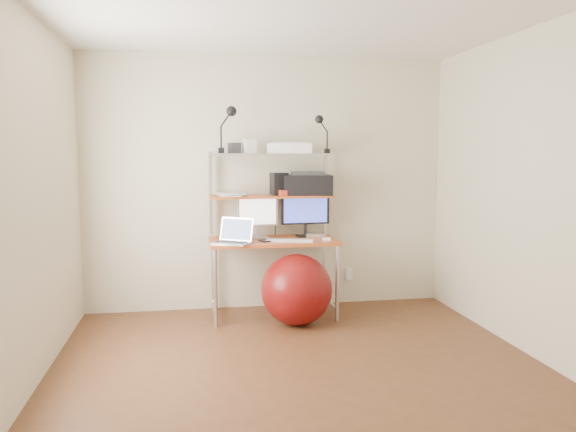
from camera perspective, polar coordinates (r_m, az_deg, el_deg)
name	(u,v)px	position (r m, az deg, el deg)	size (l,w,h in m)	color
room	(303,198)	(3.84, 1.57, 1.86)	(3.60, 3.60, 3.60)	brown
computer_desk	(272,216)	(5.35, -1.62, -0.01)	(1.20, 0.60, 1.57)	#C86426
wall_outlet	(349,274)	(5.90, 6.24, -5.88)	(0.08, 0.01, 0.12)	white
monitor_silver	(258,214)	(5.39, -3.10, 0.25)	(0.40, 0.16, 0.44)	#B3B2B7
monitor_black	(305,212)	(5.48, 1.77, 0.41)	(0.48, 0.14, 0.48)	black
laptop	(235,238)	(5.12, -5.45, -2.21)	(0.41, 0.39, 0.29)	silver
keyboard	(290,240)	(5.21, 0.16, -2.50)	(0.44, 0.12, 0.01)	white
mouse	(326,239)	(5.29, 3.93, -2.33)	(0.08, 0.05, 0.02)	white
mac_mini	(315,235)	(5.50, 2.77, -1.91)	(0.19, 0.19, 0.04)	silver
phone	(264,241)	(5.20, -2.43, -2.54)	(0.07, 0.13, 0.01)	black
printer	(307,184)	(5.45, 1.99, 3.27)	(0.50, 0.38, 0.22)	black
nas_cube	(279,184)	(5.41, -0.92, 3.28)	(0.15, 0.15, 0.21)	black
red_box	(288,193)	(5.36, 0.05, 2.39)	(0.19, 0.13, 0.05)	red
scanner	(290,148)	(5.39, 0.18, 6.95)	(0.46, 0.35, 0.11)	white
box_white	(249,146)	(5.36, -3.95, 7.07)	(0.11, 0.09, 0.13)	white
box_grey	(234,148)	(5.35, -5.46, 6.89)	(0.10, 0.10, 0.10)	#2F2E31
clip_lamp_left	(229,119)	(5.27, -5.99, 9.78)	(0.17, 0.10, 0.43)	black
clip_lamp_right	(321,126)	(5.41, 3.36, 9.16)	(0.14, 0.08, 0.36)	black
exercise_ball	(297,290)	(5.12, 0.88, -7.50)	(0.65, 0.65, 0.65)	maroon
paper_stack	(231,194)	(5.35, -5.81, 2.19)	(0.35, 0.41, 0.02)	white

